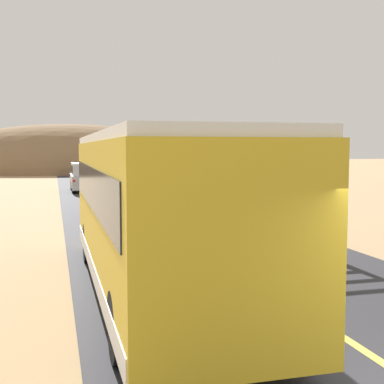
{
  "coord_description": "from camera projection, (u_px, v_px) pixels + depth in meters",
  "views": [
    {
      "loc": [
        -4.29,
        -4.33,
        2.95
      ],
      "look_at": [
        0.0,
        11.72,
        1.54
      ],
      "focal_mm": 48.38,
      "sensor_mm": 36.0,
      "label": 1
    }
  ],
  "objects": [
    {
      "name": "livestock_truck",
      "position": [
        196.0,
        177.0,
        20.79
      ],
      "size": [
        2.53,
        9.7,
        3.02
      ],
      "color": "#3359A5",
      "rests_on": "road_surface"
    },
    {
      "name": "bus",
      "position": [
        155.0,
        208.0,
        10.36
      ],
      "size": [
        2.54,
        10.0,
        3.21
      ],
      "color": "gold",
      "rests_on": "road_surface"
    },
    {
      "name": "car_far",
      "position": [
        85.0,
        176.0,
        35.09
      ],
      "size": [
        1.9,
        4.62,
        1.93
      ],
      "color": "silver",
      "rests_on": "road_surface"
    },
    {
      "name": "distant_hill",
      "position": [
        70.0,
        171.0,
        65.72
      ],
      "size": [
        36.96,
        21.65,
        11.95
      ],
      "primitive_type": "ellipsoid",
      "color": "olive",
      "rests_on": "ground"
    }
  ]
}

